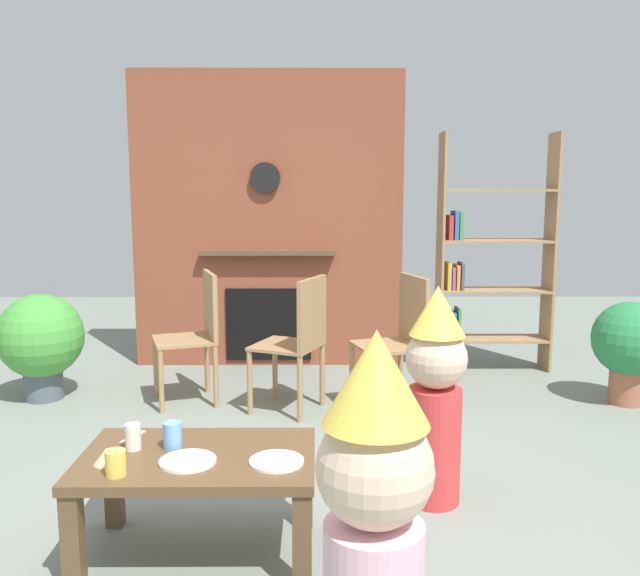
{
  "coord_description": "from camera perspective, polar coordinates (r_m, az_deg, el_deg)",
  "views": [
    {
      "loc": [
        0.13,
        -2.89,
        1.47
      ],
      "look_at": [
        0.15,
        0.4,
        0.97
      ],
      "focal_mm": 37.27,
      "sensor_mm": 36.0,
      "label": 1
    }
  ],
  "objects": [
    {
      "name": "dining_chair_right",
      "position": [
        4.42,
        6.93,
        -4.0
      ],
      "size": [
        0.5,
        0.5,
        0.9
      ],
      "rotation": [
        0.0,
        0.0,
        3.45
      ],
      "color": "#9E7A51",
      "rests_on": "ground_plane"
    },
    {
      "name": "paper_cup_near_right",
      "position": [
        2.8,
        -12.55,
        -12.25
      ],
      "size": [
        0.08,
        0.08,
        0.11
      ],
      "primitive_type": "cylinder",
      "color": "#669EE0",
      "rests_on": "coffee_table"
    },
    {
      "name": "potted_plant_tall",
      "position": [
        5.0,
        25.07,
        -4.32
      ],
      "size": [
        0.51,
        0.51,
        0.71
      ],
      "color": "#9E5B42",
      "rests_on": "ground_plane"
    },
    {
      "name": "dining_chair_middle",
      "position": [
        4.34,
        -1.8,
        -4.17
      ],
      "size": [
        0.53,
        0.53,
        0.9
      ],
      "rotation": [
        0.0,
        0.0,
        2.73
      ],
      "color": "#9E7A51",
      "rests_on": "ground_plane"
    },
    {
      "name": "bookshelf",
      "position": [
        5.49,
        14.01,
        2.1
      ],
      "size": [
        0.9,
        0.28,
        1.9
      ],
      "color": "#9E7A51",
      "rests_on": "ground_plane"
    },
    {
      "name": "birthday_cake_slice",
      "position": [
        2.73,
        -17.83,
        -13.54
      ],
      "size": [
        0.1,
        0.1,
        0.06
      ],
      "primitive_type": "cone",
      "color": "#EAC68C",
      "rests_on": "coffee_table"
    },
    {
      "name": "brick_fireplace_feature",
      "position": [
        5.51,
        -4.47,
        5.69
      ],
      "size": [
        2.2,
        0.28,
        2.4
      ],
      "color": "brown",
      "rests_on": "ground_plane"
    },
    {
      "name": "paper_cup_near_left",
      "position": [
        2.83,
        -15.76,
        -12.19
      ],
      "size": [
        0.06,
        0.06,
        0.11
      ],
      "primitive_type": "cylinder",
      "color": "silver",
      "rests_on": "coffee_table"
    },
    {
      "name": "child_with_cone_hat",
      "position": [
        1.85,
        4.67,
        -19.78
      ],
      "size": [
        0.31,
        0.31,
        1.12
      ],
      "rotation": [
        0.0,
        0.0,
        2.19
      ],
      "color": "#EAB2C6",
      "rests_on": "ground_plane"
    },
    {
      "name": "paper_plate_front",
      "position": [
        2.67,
        -11.29,
        -14.37
      ],
      "size": [
        0.22,
        0.22,
        0.01
      ],
      "primitive_type": "cylinder",
      "color": "white",
      "rests_on": "coffee_table"
    },
    {
      "name": "table_fork",
      "position": [
        2.97,
        -15.78,
        -12.21
      ],
      "size": [
        0.08,
        0.14,
        0.01
      ],
      "primitive_type": "cube",
      "rotation": [
        0.0,
        0.0,
        1.14
      ],
      "color": "silver",
      "rests_on": "coffee_table"
    },
    {
      "name": "potted_plant_short",
      "position": [
        5.01,
        -22.85,
        -4.07
      ],
      "size": [
        0.59,
        0.59,
        0.74
      ],
      "color": "#4C5660",
      "rests_on": "ground_plane"
    },
    {
      "name": "coffee_table",
      "position": [
        2.77,
        -10.4,
        -15.32
      ],
      "size": [
        0.92,
        0.58,
        0.43
      ],
      "color": "brown",
      "rests_on": "ground_plane"
    },
    {
      "name": "child_in_pink",
      "position": [
        3.15,
        9.89,
        -8.6
      ],
      "size": [
        0.29,
        0.29,
        1.03
      ],
      "rotation": [
        0.0,
        0.0,
        -2.71
      ],
      "color": "#D13838",
      "rests_on": "ground_plane"
    },
    {
      "name": "dining_chair_left",
      "position": [
        4.64,
        -10.48,
        -3.48
      ],
      "size": [
        0.51,
        0.51,
        0.9
      ],
      "rotation": [
        0.0,
        0.0,
        3.47
      ],
      "color": "#9E7A51",
      "rests_on": "ground_plane"
    },
    {
      "name": "paper_cup_center",
      "position": [
        2.61,
        -17.15,
        -14.16
      ],
      "size": [
        0.08,
        0.08,
        0.09
      ],
      "primitive_type": "cylinder",
      "color": "#F2CC4C",
      "rests_on": "coffee_table"
    },
    {
      "name": "ground_plane",
      "position": [
        3.24,
        -2.75,
        -18.4
      ],
      "size": [
        12.0,
        12.0,
        0.0
      ],
      "primitive_type": "plane",
      "color": "gray"
    },
    {
      "name": "paper_plate_rear",
      "position": [
        2.63,
        -3.75,
        -14.63
      ],
      "size": [
        0.21,
        0.21,
        0.01
      ],
      "primitive_type": "cylinder",
      "color": "white",
      "rests_on": "coffee_table"
    }
  ]
}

